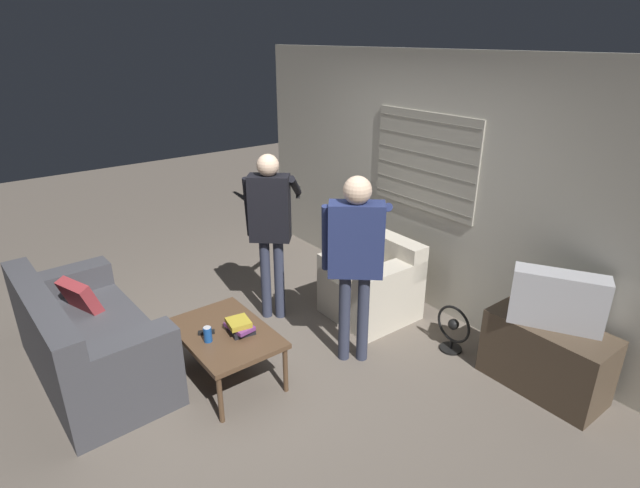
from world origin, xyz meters
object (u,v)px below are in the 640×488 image
Objects in this scene: armchair_beige at (373,284)px; person_left_standing at (270,218)px; person_right_standing at (356,248)px; floor_fan at (453,329)px; soda_can at (208,334)px; tv at (558,300)px; spare_remote at (206,332)px; couch_blue at (87,341)px; coffee_table at (225,336)px; book_stack at (240,326)px.

person_left_standing reaches higher than armchair_beige.
person_left_standing is at bearing 55.39° from armchair_beige.
person_right_standing is 1.24m from floor_fan.
soda_can is (0.67, -1.02, -0.54)m from person_left_standing.
tv reaches higher than spare_remote.
person_right_standing is at bearing 56.79° from couch_blue.
person_left_standing reaches higher than tv.
tv is at bearing 52.83° from soda_can.
person_right_standing is (0.45, -0.66, 0.73)m from armchair_beige.
person_left_standing is 1.33m from soda_can.
spare_remote is at bearing -115.16° from coffee_table.
couch_blue is 1.03× the size of person_left_standing.
coffee_table reaches higher than floor_fan.
couch_blue reaches higher than soda_can.
couch_blue is 13.76× the size of soda_can.
tv is 2.55m from person_left_standing.
armchair_beige is at bearing 91.13° from coffee_table.
coffee_table is at bearing -116.09° from floor_fan.
couch_blue is 1.16m from coffee_table.
book_stack is 2.00× the size of soda_can.
couch_blue is 1.29m from book_stack.
soda_can is at bearing -156.70° from person_right_standing.
floor_fan is (0.92, 0.13, -0.11)m from armchair_beige.
couch_blue is 3.14m from floor_fan.
person_right_standing reaches higher than book_stack.
person_right_standing is at bearing -120.40° from floor_fan.
spare_remote is at bearing 46.73° from couch_blue.
coffee_table is 1.24m from person_left_standing.
spare_remote is (0.66, 0.76, 0.13)m from couch_blue.
spare_remote reaches higher than coffee_table.
soda_can is (0.05, -0.17, 0.10)m from coffee_table.
spare_remote is at bearing -161.92° from person_right_standing.
person_left_standing is (0.11, 1.75, 0.72)m from couch_blue.
person_right_standing is 1.38m from spare_remote.
soda_can is at bearing -74.98° from coffee_table.
tv is 0.41× the size of person_left_standing.
person_right_standing is 6.62× the size of book_stack.
spare_remote is (-0.06, -0.13, 0.05)m from coffee_table.
coffee_table is at bearing -161.61° from person_right_standing.
person_left_standing is (-0.62, 0.85, 0.65)m from coffee_table.
armchair_beige reaches higher than coffee_table.
soda_can is at bearing -113.02° from floor_fan.
person_left_standing is (-2.28, -1.11, 0.25)m from tv.
floor_fan is at bearing -16.08° from person_left_standing.
person_right_standing is at bearing 8.08° from tv.
tv is 1.53× the size of floor_fan.
armchair_beige is at bearing 6.15° from person_left_standing.
coffee_table is at bearing 91.64° from spare_remote.
couch_blue is at bearing -129.57° from book_stack.
couch_blue is 3.89× the size of floor_fan.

